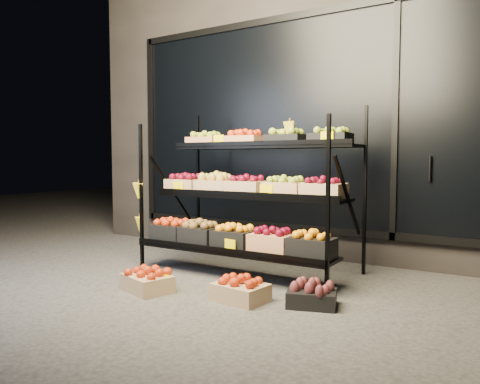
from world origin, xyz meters
The scene contains 7 objects.
ground centered at (0.00, 0.00, 0.00)m, with size 24.00×24.00×0.00m, color #514F4C.
building centered at (0.00, 2.59, 1.75)m, with size 6.00×2.08×3.50m.
display_rack centered at (-0.01, 0.60, 0.79)m, with size 2.18×1.02×1.66m.
tag_floor_a centered at (-0.22, -0.40, 0.06)m, with size 0.13×0.01×0.12m, color #FFDD00.
floor_crate_left centered at (-0.37, -0.43, 0.10)m, with size 0.49×0.42×0.21m.
floor_crate_midright centered at (0.46, -0.24, 0.10)m, with size 0.45×0.35×0.21m.
floor_crate_right centered at (1.00, -0.07, 0.09)m, with size 0.44×0.37×0.19m.
Camera 1 is at (2.42, -3.37, 1.14)m, focal length 35.00 mm.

